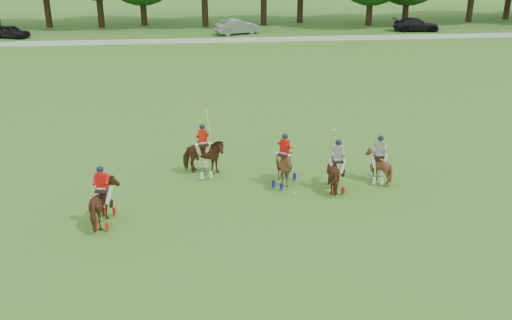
{
  "coord_description": "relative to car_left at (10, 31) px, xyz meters",
  "views": [
    {
      "loc": [
        -0.72,
        -17.78,
        10.46
      ],
      "look_at": [
        1.43,
        4.2,
        1.4
      ],
      "focal_mm": 40.0,
      "sensor_mm": 36.0,
      "label": 1
    }
  ],
  "objects": [
    {
      "name": "car_right",
      "position": [
        42.29,
        0.0,
        0.04
      ],
      "size": [
        5.01,
        2.41,
        1.41
      ],
      "primitive_type": "imported",
      "rotation": [
        0.0,
        0.0,
        1.48
      ],
      "color": "black",
      "rests_on": "ground"
    },
    {
      "name": "car_mid",
      "position": [
        22.98,
        0.0,
        0.1
      ],
      "size": [
        4.9,
        3.04,
        1.52
      ],
      "primitive_type": "imported",
      "rotation": [
        0.0,
        0.0,
        1.91
      ],
      "color": "gray",
      "rests_on": "ground"
    },
    {
      "name": "car_left",
      "position": [
        0.0,
        0.0,
        0.0
      ],
      "size": [
        4.16,
        2.59,
        1.32
      ],
      "primitive_type": "imported",
      "rotation": [
        0.0,
        0.0,
        1.28
      ],
      "color": "black",
      "rests_on": "ground"
    },
    {
      "name": "polo_red_c",
      "position": [
        22.46,
        -37.85,
        0.2
      ],
      "size": [
        1.98,
        2.01,
        2.36
      ],
      "color": "#4A2513",
      "rests_on": "ground"
    },
    {
      "name": "polo_red_a",
      "position": [
        15.21,
        -40.67,
        0.2
      ],
      "size": [
        1.25,
        2.04,
        2.36
      ],
      "color": "#4A2513",
      "rests_on": "ground"
    },
    {
      "name": "ground",
      "position": [
        19.76,
        -42.5,
        -0.66
      ],
      "size": [
        180.0,
        180.0,
        0.0
      ],
      "primitive_type": "plane",
      "color": "#316C1F",
      "rests_on": "ground"
    },
    {
      "name": "boundary_rail",
      "position": [
        19.76,
        -4.5,
        -0.44
      ],
      "size": [
        120.0,
        0.1,
        0.44
      ],
      "primitive_type": "cube",
      "color": "white",
      "rests_on": "ground"
    },
    {
      "name": "polo_stripe_a",
      "position": [
        24.61,
        -38.54,
        0.16
      ],
      "size": [
        1.16,
        1.88,
        2.81
      ],
      "color": "#4A2513",
      "rests_on": "ground"
    },
    {
      "name": "polo_stripe_b",
      "position": [
        26.63,
        -37.87,
        0.09
      ],
      "size": [
        1.41,
        1.51,
        2.14
      ],
      "color": "#4A2513",
      "rests_on": "ground"
    },
    {
      "name": "polo_red_b",
      "position": [
        18.99,
        -36.39,
        0.22
      ],
      "size": [
        1.93,
        1.73,
        2.95
      ],
      "color": "#4A2513",
      "rests_on": "ground"
    },
    {
      "name": "polo_ball",
      "position": [
        22.76,
        -38.81,
        -0.62
      ],
      "size": [
        0.09,
        0.09,
        0.09
      ],
      "primitive_type": "sphere",
      "color": "white",
      "rests_on": "ground"
    }
  ]
}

